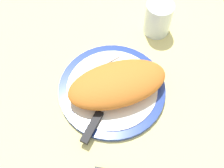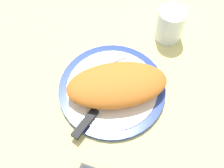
{
  "view_description": "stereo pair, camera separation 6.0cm",
  "coord_description": "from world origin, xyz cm",
  "views": [
    {
      "loc": [
        18.44,
        32.55,
        69.64
      ],
      "look_at": [
        0.0,
        0.0,
        3.7
      ],
      "focal_mm": 46.59,
      "sensor_mm": 36.0,
      "label": 1
    },
    {
      "loc": [
        12.98,
        35.09,
        69.64
      ],
      "look_at": [
        0.0,
        0.0,
        3.7
      ],
      "focal_mm": 46.59,
      "sensor_mm": 36.0,
      "label": 2
    }
  ],
  "objects": [
    {
      "name": "knife",
      "position": [
        7.16,
        5.57,
        2.18
      ],
      "size": [
        19.64,
        14.41,
        1.2
      ],
      "color": "silver",
      "rests_on": "plate"
    },
    {
      "name": "calzone",
      "position": [
        -0.84,
        1.32,
        5.0
      ],
      "size": [
        28.14,
        18.36,
        6.59
      ],
      "color": "orange",
      "rests_on": "plate"
    },
    {
      "name": "ground_plane",
      "position": [
        0.0,
        0.0,
        -1.5
      ],
      "size": [
        150.0,
        150.0,
        3.0
      ],
      "primitive_type": "cube",
      "color": "#E5D684"
    },
    {
      "name": "plate",
      "position": [
        0.0,
        0.0,
        0.81
      ],
      "size": [
        28.82,
        28.82,
        1.7
      ],
      "color": "#233D99",
      "rests_on": "ground_plane"
    },
    {
      "name": "water_glass",
      "position": [
        -22.28,
        -11.89,
        4.51
      ],
      "size": [
        7.93,
        7.93,
        10.5
      ],
      "color": "silver",
      "rests_on": "ground_plane"
    },
    {
      "name": "fork",
      "position": [
        2.73,
        -7.33,
        1.9
      ],
      "size": [
        15.92,
        2.72,
        0.4
      ],
      "color": "silver",
      "rests_on": "plate"
    }
  ]
}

